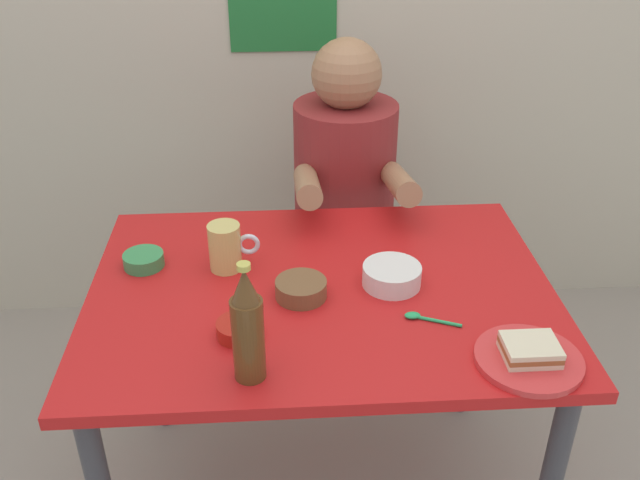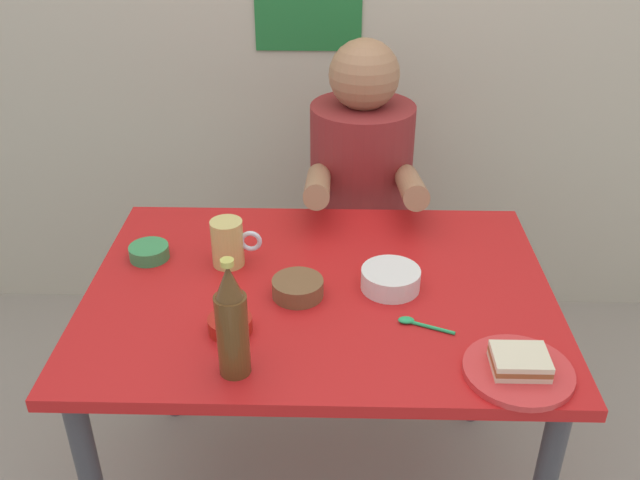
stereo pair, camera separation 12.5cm
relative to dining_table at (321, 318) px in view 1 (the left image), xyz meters
The scene contains 12 objects.
dining_table is the anchor object (origin of this frame).
stool 0.71m from the dining_table, 79.61° to the left, with size 0.34×0.34×0.45m.
person_seated 0.64m from the dining_table, 79.43° to the left, with size 0.33×0.56×0.72m.
plate_orange 0.51m from the dining_table, 36.63° to the right, with size 0.22×0.22×0.01m, color red.
sandwich 0.52m from the dining_table, 36.63° to the right, with size 0.11×0.09×0.04m.
beer_mug 0.29m from the dining_table, 156.46° to the left, with size 0.13×0.08×0.12m.
beer_bottle 0.40m from the dining_table, 117.90° to the right, with size 0.06×0.06×0.26m.
dip_bowl_green 0.47m from the dining_table, 164.49° to the left, with size 0.10×0.10×0.03m.
condiment_bowl_brown 0.13m from the dining_table, 143.64° to the right, with size 0.12×0.12×0.04m.
rice_bowl_white 0.21m from the dining_table, ahead, with size 0.14×0.14×0.05m.
sambal_bowl_red 0.28m from the dining_table, 137.26° to the right, with size 0.10×0.10×0.03m.
spoon 0.28m from the dining_table, 33.70° to the right, with size 0.12×0.06×0.01m.
Camera 1 is at (-0.09, -1.37, 1.67)m, focal length 39.00 mm.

